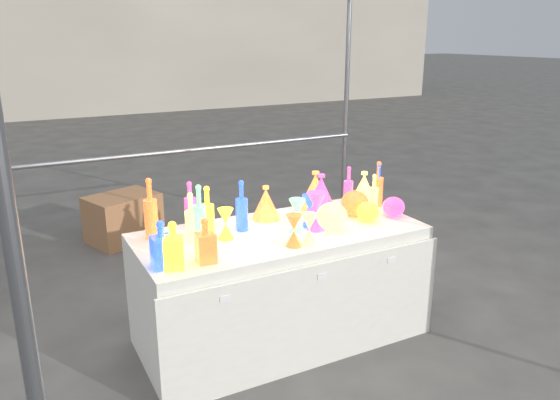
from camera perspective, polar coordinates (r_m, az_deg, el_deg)
name	(u,v)px	position (r m, az deg, el deg)	size (l,w,h in m)	color
ground	(280,336)	(3.76, 0.00, -13.98)	(80.00, 80.00, 0.00)	#65625D
display_table	(281,285)	(3.57, 0.07, -8.90)	(1.84, 0.83, 0.75)	white
cardboard_box_closed	(123,218)	(5.49, -16.05, -1.82)	(0.63, 0.46, 0.46)	#AC774D
cardboard_box_flat	(212,236)	(5.41, -7.08, -3.74)	(0.73, 0.52, 0.06)	#AC774D
bottle_0	(207,211)	(3.33, -7.60, -1.14)	(0.08, 0.08, 0.31)	red
bottle_2	(151,208)	(3.34, -13.38, -0.86)	(0.08, 0.08, 0.38)	orange
bottle_3	(190,204)	(3.52, -9.37, -0.38)	(0.08, 0.08, 0.29)	blue
bottle_4	(191,218)	(3.23, -9.27, -1.84)	(0.07, 0.07, 0.31)	teal
bottle_5	(200,214)	(3.21, -8.41, -1.45)	(0.08, 0.08, 0.36)	#A2207A
bottle_7	(242,206)	(3.39, -4.03, -0.58)	(0.08, 0.08, 0.33)	#1A9258
decanter_0	(173,245)	(2.90, -11.09, -4.64)	(0.11, 0.11, 0.26)	red
decanter_1	(205,240)	(2.95, -7.80, -4.19)	(0.10, 0.10, 0.25)	orange
decanter_2	(161,244)	(2.93, -12.28, -4.53)	(0.10, 0.10, 0.26)	#1A9258
hourglass_0	(294,230)	(3.16, 1.46, -3.20)	(0.10, 0.10, 0.19)	orange
hourglass_1	(317,211)	(3.42, 3.84, -1.17)	(0.12, 0.12, 0.24)	blue
hourglass_2	(309,229)	(3.19, 3.07, -3.06)	(0.09, 0.09, 0.19)	teal
hourglass_3	(297,216)	(3.38, 1.81, -1.64)	(0.11, 0.11, 0.21)	#A2207A
hourglass_4	(226,224)	(3.28, -5.68, -2.50)	(0.10, 0.10, 0.19)	red
hourglass_5	(310,211)	(3.48, 3.12, -1.14)	(0.10, 0.10, 0.21)	#1A9258
globe_0	(368,213)	(3.62, 9.18, -1.37)	(0.15, 0.15, 0.12)	red
globe_1	(332,218)	(3.44, 5.44, -1.88)	(0.20, 0.20, 0.16)	teal
globe_2	(355,204)	(3.73, 7.85, -0.44)	(0.19, 0.19, 0.15)	orange
globe_3	(393,208)	(3.75, 11.76, -0.82)	(0.15, 0.15, 0.12)	blue
lampshade_0	(266,202)	(3.61, -1.48, -0.26)	(0.19, 0.19, 0.23)	yellow
lampshade_1	(315,190)	(3.83, 3.71, 1.03)	(0.23, 0.23, 0.27)	yellow
lampshade_2	(321,193)	(3.78, 4.30, 0.75)	(0.22, 0.22, 0.26)	blue
lampshade_3	(364,188)	(3.95, 8.75, 1.20)	(0.21, 0.21, 0.25)	teal
bottle_8	(378,185)	(3.94, 10.20, 1.59)	(0.07, 0.07, 0.31)	#1A9258
bottle_9	(378,184)	(3.94, 10.20, 1.69)	(0.07, 0.07, 0.33)	orange
bottle_10	(348,186)	(3.90, 7.16, 1.42)	(0.07, 0.07, 0.29)	blue
bottle_11	(374,193)	(3.81, 9.76, 0.73)	(0.06, 0.06, 0.27)	teal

